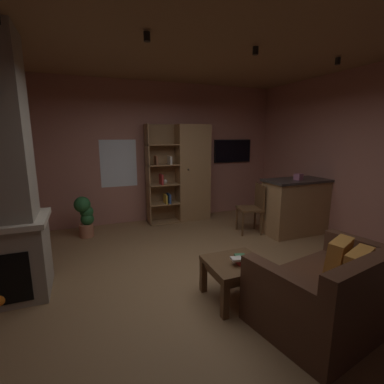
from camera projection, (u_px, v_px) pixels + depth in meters
floor at (203, 277)px, 3.63m from camera, size 5.63×5.41×0.02m
wall_back at (151, 153)px, 5.82m from camera, size 5.75×0.06×2.86m
wall_right at (370, 160)px, 4.36m from camera, size 0.06×5.41×2.86m
ceiling at (205, 36)px, 3.04m from camera, size 5.63×5.41×0.02m
window_pane_back at (119, 163)px, 5.59m from camera, size 0.72×0.01×0.94m
bookshelf_cabinet at (189, 174)px, 5.93m from camera, size 1.33×0.41×2.02m
kitchen_bar_counter at (300, 206)px, 5.19m from camera, size 1.42×0.62×1.02m
tissue_box at (298, 177)px, 4.97m from camera, size 0.14×0.14×0.11m
leather_couch at (335, 293)px, 2.72m from camera, size 1.64×1.20×0.84m
coffee_table at (236, 269)px, 3.08m from camera, size 0.62×0.61×0.45m
table_book_0 at (243, 263)px, 3.00m from camera, size 0.12×0.11×0.03m
table_book_1 at (240, 256)px, 3.10m from camera, size 0.14×0.12×0.02m
table_book_2 at (237, 259)px, 2.97m from camera, size 0.13×0.12×0.02m
dining_chair at (254, 205)px, 5.18m from camera, size 0.51×0.51×0.92m
potted_floor_plant at (85, 215)px, 4.98m from camera, size 0.33×0.29×0.74m
wall_mounted_tv at (232, 151)px, 6.45m from camera, size 0.92×0.06×0.52m
track_light_spot_1 at (147, 37)px, 2.84m from camera, size 0.07×0.07×0.09m
track_light_spot_2 at (256, 51)px, 3.31m from camera, size 0.07×0.07×0.09m
track_light_spot_3 at (338, 61)px, 3.78m from camera, size 0.07×0.07×0.09m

